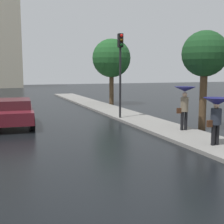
# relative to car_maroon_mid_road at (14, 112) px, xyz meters

# --- Properties ---
(ground) EXTENTS (120.00, 120.00, 0.00)m
(ground) POSITION_rel_car_maroon_mid_road_xyz_m (1.55, -10.27, -0.74)
(ground) COLOR black
(car_maroon_mid_road) EXTENTS (2.14, 4.33, 1.38)m
(car_maroon_mid_road) POSITION_rel_car_maroon_mid_road_xyz_m (0.00, 0.00, 0.00)
(car_maroon_mid_road) COLOR maroon
(car_maroon_mid_road) RESTS_ON ground
(pedestrian_with_umbrella_near) EXTENTS (0.93, 0.93, 1.70)m
(pedestrian_with_umbrella_near) POSITION_rel_car_maroon_mid_road_xyz_m (6.48, -7.23, 0.73)
(pedestrian_with_umbrella_near) COLOR black
(pedestrian_with_umbrella_near) RESTS_ON sidewalk_strip
(pedestrian_with_umbrella_far) EXTENTS (0.95, 0.95, 1.95)m
(pedestrian_with_umbrella_far) POSITION_rel_car_maroon_mid_road_xyz_m (7.05, -4.47, 0.90)
(pedestrian_with_umbrella_far) COLOR black
(pedestrian_with_umbrella_far) RESTS_ON sidewalk_strip
(traffic_light) EXTENTS (0.26, 0.39, 4.70)m
(traffic_light) POSITION_rel_car_maroon_mid_road_xyz_m (5.78, -0.06, 2.63)
(traffic_light) COLOR black
(traffic_light) RESTS_ON sidewalk_strip
(street_tree_near) EXTENTS (2.12, 2.12, 4.64)m
(street_tree_near) POSITION_rel_car_maroon_mid_road_xyz_m (8.30, -4.13, 2.77)
(street_tree_near) COLOR #4C3823
(street_tree_near) RESTS_ON ground
(street_tree_mid) EXTENTS (3.15, 3.15, 5.43)m
(street_tree_mid) POSITION_rel_car_maroon_mid_road_xyz_m (8.16, 7.60, 3.09)
(street_tree_mid) COLOR #4C3823
(street_tree_mid) RESTS_ON ground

